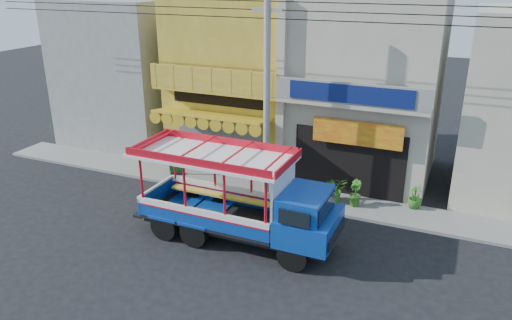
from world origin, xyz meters
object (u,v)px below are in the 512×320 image
(potted_plant_a, at_px, (335,189))
(potted_plant_b, at_px, (355,193))
(songthaew_truck, at_px, (250,201))
(green_sign, at_px, (177,165))
(utility_pole, at_px, (271,80))
(potted_plant_c, at_px, (415,197))

(potted_plant_a, bearing_deg, potted_plant_b, -30.76)
(songthaew_truck, distance_m, green_sign, 7.06)
(utility_pole, height_order, green_sign, utility_pole)
(potted_plant_b, bearing_deg, songthaew_truck, 117.95)
(green_sign, distance_m, potted_plant_c, 10.52)
(songthaew_truck, xyz_separation_m, potted_plant_c, (4.93, 4.91, -1.01))
(utility_pole, bearing_deg, potted_plant_a, 15.74)
(utility_pole, distance_m, potted_plant_c, 7.29)
(songthaew_truck, height_order, potted_plant_c, songthaew_truck)
(songthaew_truck, height_order, green_sign, songthaew_truck)
(utility_pole, distance_m, potted_plant_a, 5.10)
(utility_pole, bearing_deg, songthaew_truck, -78.85)
(songthaew_truck, distance_m, potted_plant_a, 4.72)
(green_sign, xyz_separation_m, potted_plant_c, (10.50, 0.70, 0.04))
(songthaew_truck, relative_size, potted_plant_c, 7.44)
(potted_plant_c, bearing_deg, green_sign, -78.37)
(utility_pole, bearing_deg, potted_plant_c, 13.99)
(green_sign, relative_size, potted_plant_b, 0.99)
(potted_plant_b, bearing_deg, potted_plant_c, -101.83)
(songthaew_truck, height_order, potted_plant_a, songthaew_truck)
(utility_pole, relative_size, potted_plant_b, 26.46)
(utility_pole, relative_size, green_sign, 26.63)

